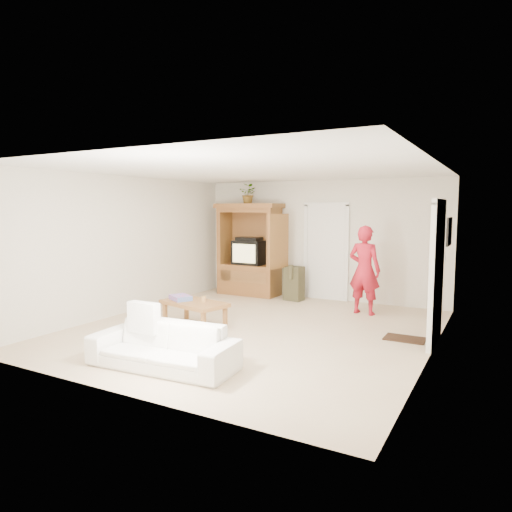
# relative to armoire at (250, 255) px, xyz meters

# --- Properties ---
(floor) EXTENTS (6.00, 6.00, 0.00)m
(floor) POSITION_rel_armoire_xyz_m (1.58, -2.66, -0.91)
(floor) COLOR tan
(floor) RESTS_ON ground
(ceiling) EXTENTS (6.00, 6.00, 0.00)m
(ceiling) POSITION_rel_armoire_xyz_m (1.58, -2.66, 1.69)
(ceiling) COLOR white
(ceiling) RESTS_ON floor
(wall_back) EXTENTS (5.50, 0.00, 5.50)m
(wall_back) POSITION_rel_armoire_xyz_m (1.58, 0.34, 0.39)
(wall_back) COLOR silver
(wall_back) RESTS_ON floor
(wall_front) EXTENTS (5.50, 0.00, 5.50)m
(wall_front) POSITION_rel_armoire_xyz_m (1.58, -5.66, 0.39)
(wall_front) COLOR silver
(wall_front) RESTS_ON floor
(wall_left) EXTENTS (0.00, 6.00, 6.00)m
(wall_left) POSITION_rel_armoire_xyz_m (-1.17, -2.66, 0.39)
(wall_left) COLOR silver
(wall_left) RESTS_ON floor
(wall_right) EXTENTS (0.00, 6.00, 6.00)m
(wall_right) POSITION_rel_armoire_xyz_m (4.33, -2.66, 0.39)
(wall_right) COLOR silver
(wall_right) RESTS_ON floor
(armoire) EXTENTS (1.82, 1.14, 2.10)m
(armoire) POSITION_rel_armoire_xyz_m (0.00, 0.00, 0.00)
(armoire) COLOR brown
(armoire) RESTS_ON floor
(door_back) EXTENTS (0.85, 0.05, 2.04)m
(door_back) POSITION_rel_armoire_xyz_m (1.73, 0.31, 0.11)
(door_back) COLOR white
(door_back) RESTS_ON floor
(doorway_right) EXTENTS (0.05, 0.90, 2.04)m
(doorway_right) POSITION_rel_armoire_xyz_m (4.30, -2.06, 0.11)
(doorway_right) COLOR black
(doorway_right) RESTS_ON floor
(framed_picture) EXTENTS (0.03, 0.60, 0.48)m
(framed_picture) POSITION_rel_armoire_xyz_m (4.31, -0.76, 0.69)
(framed_picture) COLOR black
(framed_picture) RESTS_ON wall_right
(doormat) EXTENTS (0.60, 0.40, 0.02)m
(doormat) POSITION_rel_armoire_xyz_m (3.88, -2.06, -0.90)
(doormat) COLOR #382316
(doormat) RESTS_ON floor
(plant) EXTENTS (0.40, 0.35, 0.44)m
(plant) POSITION_rel_armoire_xyz_m (-0.02, -0.03, 1.41)
(plant) COLOR #4C7238
(plant) RESTS_ON armoire
(man) EXTENTS (0.66, 0.47, 1.68)m
(man) POSITION_rel_armoire_xyz_m (2.85, -0.69, -0.07)
(man) COLOR #B41829
(man) RESTS_ON floor
(sofa) EXTENTS (1.94, 0.88, 0.55)m
(sofa) POSITION_rel_armoire_xyz_m (1.45, -4.79, -0.63)
(sofa) COLOR white
(sofa) RESTS_ON floor
(coffee_table) EXTENTS (1.25, 0.86, 0.43)m
(coffee_table) POSITION_rel_armoire_xyz_m (0.59, -2.97, -0.54)
(coffee_table) COLOR #A16C37
(coffee_table) RESTS_ON floor
(towel) EXTENTS (0.47, 0.42, 0.08)m
(towel) POSITION_rel_armoire_xyz_m (0.30, -2.97, -0.44)
(towel) COLOR #D44696
(towel) RESTS_ON coffee_table
(candle) EXTENTS (0.08, 0.08, 0.10)m
(candle) POSITION_rel_armoire_xyz_m (0.75, -2.92, -0.43)
(candle) COLOR tan
(candle) RESTS_ON coffee_table
(backpack_black) EXTENTS (0.33, 0.20, 0.40)m
(backpack_black) POSITION_rel_armoire_xyz_m (1.05, 0.08, -0.71)
(backpack_black) COLOR black
(backpack_black) RESTS_ON floor
(backpack_olive) EXTENTS (0.42, 0.33, 0.74)m
(backpack_olive) POSITION_rel_armoire_xyz_m (1.17, -0.15, -0.54)
(backpack_olive) COLOR #47442B
(backpack_olive) RESTS_ON floor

